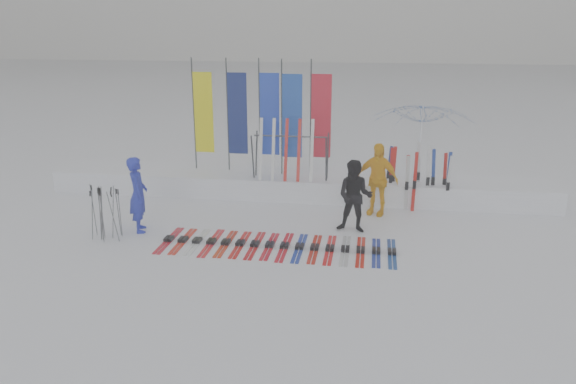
% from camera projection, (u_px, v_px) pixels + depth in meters
% --- Properties ---
extents(ground, '(120.00, 120.00, 0.00)m').
position_uv_depth(ground, '(267.00, 259.00, 11.68)').
color(ground, white).
rests_on(ground, ground).
extents(snow_bank, '(14.00, 1.60, 0.60)m').
position_uv_depth(snow_bank, '(297.00, 185.00, 15.94)').
color(snow_bank, white).
rests_on(snow_bank, ground).
extents(person_blue, '(0.65, 0.77, 1.79)m').
position_uv_depth(person_blue, '(138.00, 195.00, 13.04)').
color(person_blue, '#1E2AB3').
rests_on(person_blue, ground).
extents(person_black, '(0.92, 0.77, 1.72)m').
position_uv_depth(person_black, '(355.00, 196.00, 13.02)').
color(person_black, black).
rests_on(person_black, ground).
extents(person_yellow, '(1.18, 0.80, 1.86)m').
position_uv_depth(person_yellow, '(377.00, 179.00, 14.19)').
color(person_yellow, yellow).
rests_on(person_yellow, ground).
extents(tent_canopy, '(3.14, 3.19, 2.59)m').
position_uv_depth(tent_canopy, '(421.00, 147.00, 16.17)').
color(tent_canopy, white).
rests_on(tent_canopy, ground).
extents(ski_row, '(5.14, 1.70, 0.07)m').
position_uv_depth(ski_row, '(278.00, 246.00, 12.31)').
color(ski_row, red).
rests_on(ski_row, ground).
extents(pole_cluster, '(0.76, 0.52, 1.25)m').
position_uv_depth(pole_cluster, '(105.00, 213.00, 12.65)').
color(pole_cluster, '#595B60').
rests_on(pole_cluster, ground).
extents(feather_flags, '(3.98, 0.29, 3.20)m').
position_uv_depth(feather_flags, '(263.00, 115.00, 15.72)').
color(feather_flags, '#383A3F').
rests_on(feather_flags, ground).
extents(ski_rack, '(2.04, 0.80, 1.23)m').
position_uv_depth(ski_rack, '(290.00, 151.00, 15.27)').
color(ski_rack, '#383A3F').
rests_on(ski_rack, ground).
extents(upright_skis, '(1.61, 0.95, 1.69)m').
position_uv_depth(upright_skis, '(418.00, 179.00, 14.82)').
color(upright_skis, red).
rests_on(upright_skis, ground).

